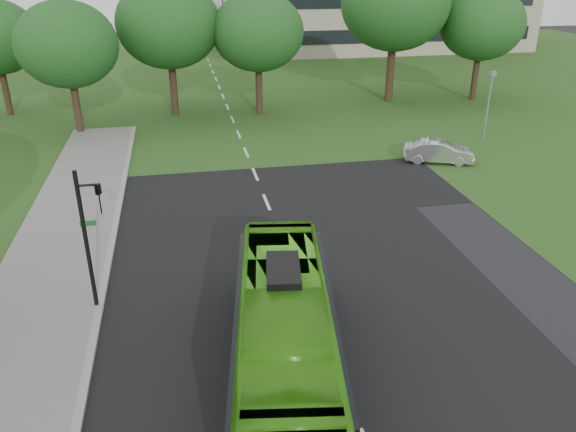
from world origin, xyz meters
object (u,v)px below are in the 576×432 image
(tree_park_c, at_px, (258,32))
(bus, at_px, (285,339))
(tree_park_d, at_px, (395,4))
(camera_pole, at_px, (489,96))
(traffic_light, at_px, (89,231))
(tree_park_e, at_px, (482,24))
(tree_park_a, at_px, (67,45))
(tree_park_b, at_px, (168,24))
(sedan, at_px, (439,151))

(tree_park_c, distance_m, bus, 30.85)
(tree_park_d, distance_m, camera_pole, 12.88)
(tree_park_d, height_order, camera_pole, tree_park_d)
(tree_park_d, bearing_deg, traffic_light, -126.80)
(tree_park_c, bearing_deg, tree_park_e, 4.00)
(tree_park_e, bearing_deg, tree_park_d, 172.85)
(tree_park_d, distance_m, bus, 36.38)
(tree_park_c, distance_m, traffic_light, 27.24)
(tree_park_a, xyz_separation_m, tree_park_d, (24.29, 5.12, 1.84))
(tree_park_c, bearing_deg, bus, -97.16)
(tree_park_b, relative_size, traffic_light, 1.97)
(tree_park_c, xyz_separation_m, tree_park_e, (18.61, 1.30, 0.05))
(tree_park_e, height_order, traffic_light, tree_park_e)
(tree_park_c, xyz_separation_m, camera_pole, (13.75, -9.47, -3.23))
(tree_park_e, height_order, sedan, tree_park_e)
(tree_park_a, height_order, tree_park_c, tree_park_c)
(traffic_light, bearing_deg, camera_pole, 57.47)
(tree_park_c, distance_m, tree_park_e, 18.65)
(tree_park_b, relative_size, tree_park_d, 0.86)
(tree_park_c, bearing_deg, tree_park_a, -167.31)
(tree_park_b, relative_size, camera_pole, 2.23)
(tree_park_e, relative_size, bus, 0.86)
(tree_park_c, height_order, traffic_light, tree_park_c)
(tree_park_b, xyz_separation_m, bus, (2.61, -31.29, -5.20))
(tree_park_c, xyz_separation_m, tree_park_d, (11.37, 2.21, 1.64))
(bus, bearing_deg, tree_park_a, 117.27)
(tree_park_b, bearing_deg, traffic_light, -96.24)
(camera_pole, bearing_deg, traffic_light, -124.62)
(tree_park_e, xyz_separation_m, camera_pole, (-4.86, -10.77, -3.28))
(bus, xyz_separation_m, sedan, (12.44, 16.86, -0.80))
(tree_park_a, relative_size, tree_park_b, 0.88)
(bus, bearing_deg, tree_park_d, 73.78)
(tree_park_a, xyz_separation_m, camera_pole, (26.67, -6.56, -3.03))
(tree_park_c, distance_m, camera_pole, 17.00)
(camera_pole, bearing_deg, bus, -109.45)
(tree_park_a, xyz_separation_m, tree_park_c, (12.92, 2.91, 0.20))
(bus, bearing_deg, camera_pole, 58.65)
(traffic_light, bearing_deg, tree_park_b, 106.56)
(tree_park_a, distance_m, traffic_light, 22.98)
(tree_park_a, height_order, tree_park_b, tree_park_b)
(tree_park_e, relative_size, sedan, 2.26)
(tree_park_c, relative_size, tree_park_e, 0.99)
(camera_pole, bearing_deg, sedan, -121.73)
(tree_park_c, xyz_separation_m, traffic_light, (-9.30, -25.41, -3.15))
(tree_park_b, bearing_deg, tree_park_d, 3.81)
(tree_park_a, distance_m, bus, 29.17)
(tree_park_c, bearing_deg, tree_park_b, 170.89)
(tree_park_e, relative_size, camera_pole, 2.04)
(tree_park_b, relative_size, tree_park_e, 1.09)
(tree_park_e, distance_m, traffic_light, 38.76)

